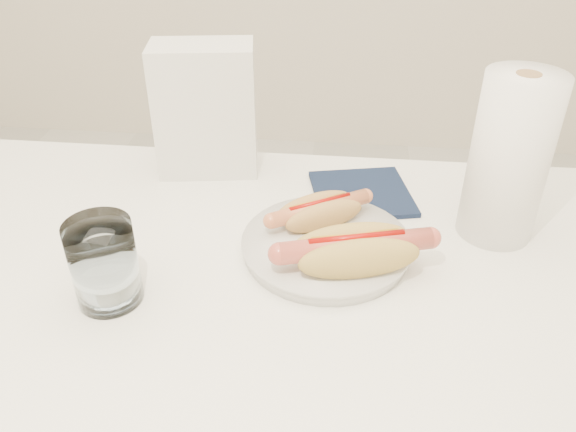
# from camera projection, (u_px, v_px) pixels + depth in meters

# --- Properties ---
(table) EXTENTS (1.20, 0.80, 0.75)m
(table) POSITION_uv_depth(u_px,v_px,m) (220.00, 334.00, 0.75)
(table) COLOR white
(table) RESTS_ON ground
(plate) EXTENTS (0.23, 0.23, 0.02)m
(plate) POSITION_uv_depth(u_px,v_px,m) (326.00, 247.00, 0.79)
(plate) COLOR silver
(plate) RESTS_ON table
(hotdog_left) EXTENTS (0.14, 0.11, 0.04)m
(hotdog_left) POSITION_uv_depth(u_px,v_px,m) (320.00, 212.00, 0.81)
(hotdog_left) COLOR tan
(hotdog_left) RESTS_ON plate
(hotdog_right) EXTENTS (0.19, 0.12, 0.05)m
(hotdog_right) POSITION_uv_depth(u_px,v_px,m) (356.00, 251.00, 0.72)
(hotdog_right) COLOR tan
(hotdog_right) RESTS_ON plate
(water_glass) EXTENTS (0.08, 0.08, 0.11)m
(water_glass) POSITION_uv_depth(u_px,v_px,m) (104.00, 263.00, 0.69)
(water_glass) COLOR white
(water_glass) RESTS_ON table
(napkin_box) EXTENTS (0.17, 0.11, 0.22)m
(napkin_box) POSITION_uv_depth(u_px,v_px,m) (206.00, 110.00, 0.94)
(napkin_box) COLOR silver
(napkin_box) RESTS_ON table
(navy_napkin) EXTENTS (0.18, 0.18, 0.01)m
(navy_napkin) POSITION_uv_depth(u_px,v_px,m) (362.00, 193.00, 0.92)
(navy_napkin) COLOR #101A33
(navy_napkin) RESTS_ON table
(paper_towel_roll) EXTENTS (0.13, 0.13, 0.23)m
(paper_towel_roll) POSITION_uv_depth(u_px,v_px,m) (509.00, 159.00, 0.77)
(paper_towel_roll) COLOR white
(paper_towel_roll) RESTS_ON table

